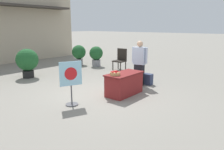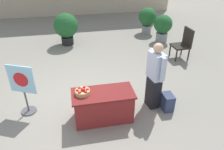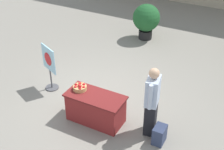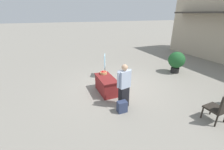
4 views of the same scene
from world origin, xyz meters
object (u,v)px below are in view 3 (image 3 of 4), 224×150
Objects in this scene: apple_basket at (80,87)px; person_visitor at (152,101)px; backpack at (159,135)px; potted_plant_far_left at (146,19)px; display_table at (96,108)px; poster_board at (49,66)px.

person_visitor is at bearing 6.43° from apple_basket.
backpack is (0.31, -0.21, -0.65)m from person_visitor.
backpack is 0.33× the size of potted_plant_far_left.
backpack is at bearing -0.48° from apple_basket.
display_table is 1.59m from backpack.
apple_basket is at bearing -3.87° from person_visitor.
person_visitor is 4.00× the size of backpack.
person_visitor is at bearing 107.47° from poster_board.
backpack is 5.20m from potted_plant_far_left.
apple_basket is 0.76× the size of backpack.
apple_basket reaches higher than backpack.
person_visitor reaches higher than apple_basket.
display_table is at bearing 0.00° from person_visitor.
person_visitor reaches higher than backpack.
poster_board is at bearing 161.58° from display_table.
display_table is 4.32× the size of apple_basket.
poster_board reaches higher than display_table.
person_visitor is at bearing 10.30° from display_table.
apple_basket is 1.72m from person_visitor.
apple_basket is at bearing -86.66° from potted_plant_far_left.
potted_plant_far_left is (-0.70, 4.66, 0.38)m from display_table.
display_table is 3.27× the size of backpack.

